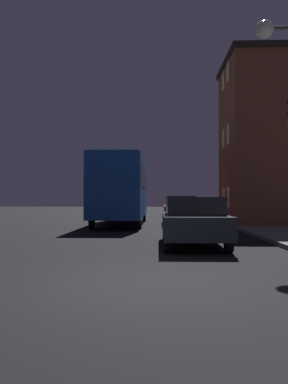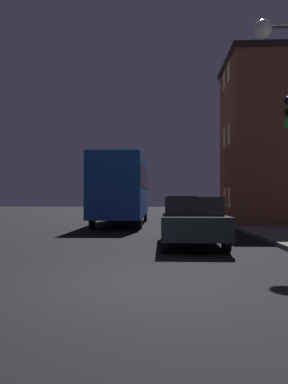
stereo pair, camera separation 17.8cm
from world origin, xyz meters
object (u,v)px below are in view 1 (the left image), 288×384
object	(u,v)px
streetlamp	(279,75)
car_far_lane	(175,207)
car_mid_lane	(180,210)
car_near_lane	(193,220)
bus	(122,185)

from	to	relation	value
streetlamp	car_far_lane	distance (m)	19.72
streetlamp	car_mid_lane	bearing A→B (deg)	102.86
streetlamp	car_far_lane	xyz separation A→B (m)	(-2.14, 19.13, -4.27)
streetlamp	car_mid_lane	xyz separation A→B (m)	(-2.29, 10.03, -4.21)
car_far_lane	car_mid_lane	bearing A→B (deg)	-90.96
streetlamp	car_far_lane	bearing A→B (deg)	96.37
car_far_lane	streetlamp	bearing A→B (deg)	-83.63
car_near_lane	car_mid_lane	size ratio (longest dim) A/B	0.92
streetlamp	bus	world-z (taller)	streetlamp
streetlamp	bus	distance (m)	11.82
streetlamp	car_near_lane	world-z (taller)	streetlamp
bus	car_near_lane	distance (m)	10.05
car_near_lane	car_far_lane	distance (m)	18.55
car_mid_lane	bus	bearing A→B (deg)	179.85
bus	car_near_lane	xyz separation A→B (m)	(3.13, -9.45, -1.42)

